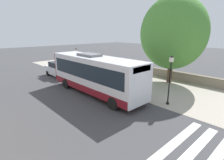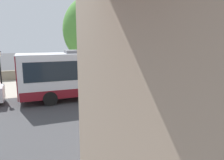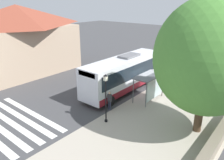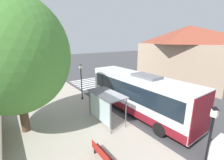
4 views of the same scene
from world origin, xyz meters
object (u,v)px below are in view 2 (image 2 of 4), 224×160
Objects in this scene: bus at (92,73)px; shade_tree at (94,30)px; pedestrian at (132,77)px; bench at (48,81)px; bus_shelter at (86,66)px; street_lamp_near at (0,70)px; street_lamp_far at (143,61)px.

bus is 9.83m from shade_tree.
pedestrian is 8.54m from shade_tree.
shade_tree is (-3.02, 5.70, 5.08)m from bench.
shade_tree is at bearing 156.10° from bus_shelter.
bus is 6.96m from street_lamp_near.
bus_shelter reaches higher than bench.
street_lamp_near is (-0.49, -11.00, 1.21)m from pedestrian.
bus is 6.67m from street_lamp_far.
street_lamp_far is at bearing 28.72° from shade_tree.
pedestrian is 11.08m from street_lamp_near.
street_lamp_far reaches higher than pedestrian.
bench is 8.21m from shade_tree.
street_lamp_near is at bearing -55.09° from shade_tree.
shade_tree is at bearing 117.86° from bench.
street_lamp_far reaches higher than bench.
shade_tree is (-7.05, -1.59, 4.54)m from pedestrian.
bench is 9.67m from street_lamp_far.
bench is at bearing -118.97° from pedestrian.
bus is 4.77m from pedestrian.
pedestrian is at bearing 87.46° from street_lamp_near.
shade_tree is at bearing 124.91° from street_lamp_near.
bus_shelter is 0.37× the size of shade_tree.
bus_shelter is 5.72m from street_lamp_far.
bus is 3.34m from bus_shelter.
shade_tree reaches higher than pedestrian.
shade_tree is at bearing -151.28° from street_lamp_far.
bus is at bearing -6.96° from bus_shelter.
bus_shelter is at bearing 54.39° from bench.
street_lamp_far is at bearing 71.60° from bench.
bus reaches higher than pedestrian.
street_lamp_far is at bearing 113.87° from bus.
pedestrian is 2.41m from street_lamp_far.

